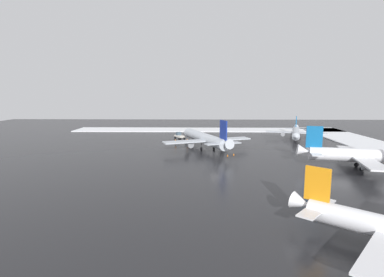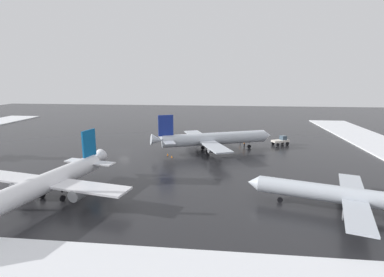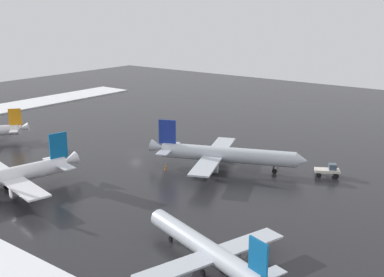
# 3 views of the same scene
# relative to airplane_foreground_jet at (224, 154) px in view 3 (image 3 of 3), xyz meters

# --- Properties ---
(ground_plane) EXTENTS (240.00, 240.00, 0.00)m
(ground_plane) POSITION_rel_airplane_foreground_jet_xyz_m (-22.03, -2.05, -3.11)
(ground_plane) COLOR #232326
(airplane_foreground_jet) EXTENTS (30.26, 25.63, 9.41)m
(airplane_foreground_jet) POSITION_rel_airplane_foreground_jet_xyz_m (0.00, 0.00, 0.00)
(airplane_foreground_jet) COLOR silver
(airplane_foreground_jet) RESTS_ON ground_plane
(airplane_parked_portside) EXTENTS (24.63, 20.75, 7.49)m
(airplane_parked_portside) POSITION_rel_airplane_foreground_jet_xyz_m (18.97, -32.41, -0.63)
(airplane_parked_portside) COLOR silver
(airplane_parked_portside) RESTS_ON ground_plane
(pushback_tug) EXTENTS (5.08, 4.20, 2.50)m
(pushback_tug) POSITION_rel_airplane_foreground_jet_xyz_m (18.21, 8.74, -1.82)
(pushback_tug) COLOR silver
(pushback_tug) RESTS_ON ground_plane
(ground_crew_beside_wing) EXTENTS (0.36, 0.36, 1.71)m
(ground_crew_beside_wing) POSITION_rel_airplane_foreground_jet_xyz_m (7.31, 9.27, -2.14)
(ground_crew_beside_wing) COLOR black
(ground_crew_beside_wing) RESTS_ON ground_plane
(ground_crew_mid_apron) EXTENTS (0.36, 0.36, 1.71)m
(ground_crew_mid_apron) POSITION_rel_airplane_foreground_jet_xyz_m (8.21, 5.55, -2.14)
(ground_crew_mid_apron) COLOR black
(ground_crew_mid_apron) RESTS_ON ground_plane
(traffic_cone_near_nose) EXTENTS (0.36, 0.36, 0.55)m
(traffic_cone_near_nose) POSITION_rel_airplane_foreground_jet_xyz_m (-10.22, -5.63, -2.83)
(traffic_cone_near_nose) COLOR orange
(traffic_cone_near_nose) RESTS_ON ground_plane
(traffic_cone_mid_line) EXTENTS (0.36, 0.36, 0.55)m
(traffic_cone_mid_line) POSITION_rel_airplane_foreground_jet_xyz_m (-8.91, -7.36, -2.83)
(traffic_cone_mid_line) COLOR orange
(traffic_cone_mid_line) RESTS_ON ground_plane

